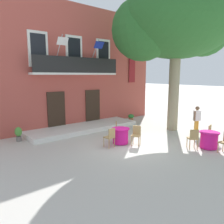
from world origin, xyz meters
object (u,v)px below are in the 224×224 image
Objects in this scene: ground_planter_left at (18,133)px; pedestrian_near_entrance at (197,119)px; cafe_table_near_tree at (121,136)px; cafe_chair_middle_1 at (193,138)px; cafe_table_middle at (209,140)px; cafe_chair_middle_0 at (212,133)px; cafe_chair_near_tree_0 at (110,136)px; ground_planter_right at (131,117)px; cafe_chair_near_tree_2 at (118,129)px; cafe_chair_near_tree_1 at (136,134)px; plane_tree at (175,25)px.

pedestrian_near_entrance is at bearing -32.72° from ground_planter_left.
cafe_chair_middle_1 is at bearing -52.87° from cafe_table_near_tree.
cafe_table_near_tree is 5.07m from ground_planter_left.
pedestrian_near_entrance is at bearing 44.20° from cafe_table_middle.
cafe_chair_near_tree_0 is at bearing 146.87° from cafe_chair_middle_0.
cafe_chair_near_tree_0 is 1.05× the size of cafe_table_middle.
cafe_chair_middle_0 is 6.08m from ground_planter_right.
cafe_chair_middle_0 is at bearing -49.53° from cafe_chair_near_tree_2.
cafe_chair_near_tree_0 is at bearing 158.87° from cafe_chair_near_tree_1.
cafe_chair_near_tree_1 is at bearing 131.65° from cafe_table_middle.
ground_planter_right is (4.62, 3.40, -0.22)m from cafe_chair_near_tree_0.
pedestrian_near_entrance is at bearing -15.82° from cafe_chair_near_tree_0.
cafe_chair_near_tree_0 is 4.67m from ground_planter_left.
plane_tree reaches higher than cafe_table_middle.
cafe_chair_near_tree_1 reaches higher than cafe_table_middle.
ground_planter_left is (-6.28, 6.53, 0.01)m from cafe_table_middle.
cafe_table_middle is 1.56× the size of ground_planter_right.
cafe_table_near_tree is at bearing 159.87° from pedestrian_near_entrance.
plane_tree is 6.70m from cafe_chair_near_tree_2.
cafe_chair_middle_1 is at bearing -153.35° from pedestrian_near_entrance.
cafe_chair_near_tree_1 is 1.00× the size of cafe_chair_middle_1.
cafe_chair_near_tree_2 is (0.41, 0.63, 0.14)m from cafe_table_near_tree.
cafe_chair_near_tree_1 is (-3.70, -0.75, -5.53)m from plane_tree.
cafe_chair_near_tree_1 is 3.83m from pedestrian_near_entrance.
cafe_table_middle is 0.77m from cafe_chair_middle_0.
plane_tree reaches higher than pedestrian_near_entrance.
cafe_table_middle is at bearing -46.10° from ground_planter_left.
cafe_chair_near_tree_0 is 1.25× the size of ground_planter_left.
cafe_table_middle is 0.95× the size of cafe_chair_middle_1.
cafe_chair_near_tree_0 is 1.00× the size of cafe_chair_middle_1.
cafe_chair_near_tree_2 is 4.36m from ground_planter_right.
cafe_chair_near_tree_0 is 0.56× the size of pedestrian_near_entrance.
cafe_chair_middle_0 is 1.64× the size of ground_planter_right.
cafe_chair_near_tree_0 is 4.86m from cafe_chair_middle_0.
cafe_chair_middle_0 is 1.36m from cafe_chair_middle_1.
cafe_table_middle is at bearing -49.16° from cafe_table_near_tree.
pedestrian_near_entrance reaches higher than cafe_chair_middle_1.
cafe_chair_near_tree_1 is (1.20, -0.46, 0.00)m from cafe_chair_near_tree_0.
cafe_chair_middle_1 reaches higher than ground_planter_left.
cafe_chair_near_tree_1 reaches higher than ground_planter_left.
cafe_chair_near_tree_0 is at bearing 139.28° from cafe_table_middle.
cafe_chair_near_tree_0 is at bearing 137.66° from cafe_chair_middle_1.
cafe_chair_near_tree_2 is 1.25× the size of ground_planter_left.
cafe_chair_near_tree_2 is 3.61m from cafe_chair_middle_1.
cafe_chair_middle_0 reaches higher than cafe_table_near_tree.
cafe_table_middle is 6.41m from ground_planter_right.
cafe_table_near_tree is 0.95× the size of cafe_chair_near_tree_1.
plane_tree is at bearing -84.89° from ground_planter_right.
plane_tree is 7.39m from cafe_chair_near_tree_0.
cafe_table_middle is (2.16, -2.43, -0.14)m from cafe_chair_near_tree_1.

